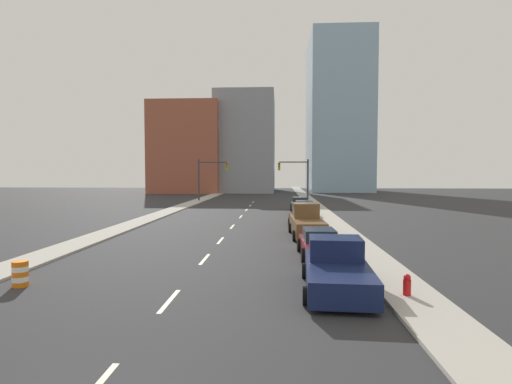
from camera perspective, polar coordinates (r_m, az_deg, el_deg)
sidewalk_left at (r=59.29m, az=-8.11°, el=-1.19°), size 2.03×105.47×0.12m
sidewalk_right at (r=58.30m, az=7.67°, el=-1.26°), size 2.03×105.47×0.12m
lane_stripe_at_8m at (r=13.91m, az=-12.27°, el=-14.94°), size 0.16×2.40×0.01m
lane_stripe_at_14m at (r=19.84m, az=-7.34°, el=-9.49°), size 0.16×2.40×0.01m
lane_stripe_at_19m at (r=24.98m, az=-5.09°, el=-6.90°), size 0.16×2.40×0.01m
lane_stripe_at_25m at (r=31.10m, az=-3.41°, el=-4.96°), size 0.16×2.40×0.01m
lane_stripe_at_32m at (r=37.91m, az=-2.20°, el=-3.54°), size 0.16×2.40×0.01m
lane_stripe_at_39m at (r=44.57m, az=-1.38°, el=-2.58°), size 0.16×2.40×0.01m
lane_stripe_at_45m at (r=50.40m, az=-0.84°, el=-1.94°), size 0.16×2.40×0.01m
lane_stripe_at_50m at (r=56.00m, az=-0.43°, el=-1.46°), size 0.16×2.40×0.01m
building_brick_left at (r=85.58m, az=-9.40°, el=6.10°), size 14.00×16.00×18.20m
building_office_center at (r=87.86m, az=-1.33°, el=6.82°), size 12.00×20.00×20.54m
building_glass_right at (r=93.19m, az=11.58°, el=10.63°), size 13.00×20.00×33.80m
traffic_signal_left at (r=58.15m, az=-6.96°, el=2.56°), size 4.38×0.35×6.05m
traffic_signal_right at (r=57.30m, az=6.16°, el=2.56°), size 4.38×0.35×6.05m
traffic_barrel at (r=17.42m, az=-30.62°, el=-10.02°), size 0.56×0.56×0.95m
fire_hydrant at (r=14.61m, az=20.76°, el=-12.51°), size 0.26×0.26×0.84m
pickup_truck_navy at (r=14.91m, az=11.46°, el=-10.79°), size 2.66×5.37×1.80m
sedan_maroon at (r=20.32m, az=9.00°, el=-7.33°), size 2.08×4.31×1.41m
pickup_truck_brown at (r=26.63m, az=7.26°, el=-4.44°), size 2.37×5.71×2.14m
sedan_red at (r=32.50m, az=6.59°, el=-3.51°), size 2.33×4.83×1.36m
sedan_orange at (r=38.43m, az=6.89°, el=-2.46°), size 2.27×4.48×1.48m
sedan_green at (r=43.70m, az=6.27°, el=-1.80°), size 2.09×4.26×1.51m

